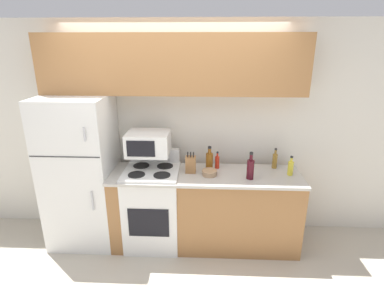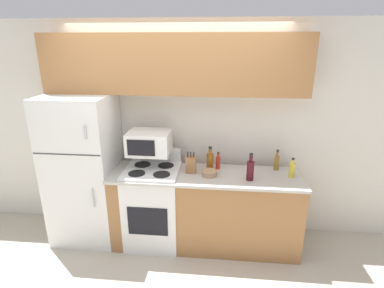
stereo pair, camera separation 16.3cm
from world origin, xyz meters
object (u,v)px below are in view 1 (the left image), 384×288
(stove, at_px, (153,206))
(bottle_hot_sauce, at_px, (217,162))
(knife_block, at_px, (191,164))
(bottle_cooking_spray, at_px, (291,168))
(bottle_whiskey, at_px, (209,161))
(bottle_vinegar, at_px, (275,160))
(microwave, at_px, (148,143))
(bottle_wine_red, at_px, (250,168))
(refrigerator, at_px, (81,172))
(bowl, at_px, (209,172))

(stove, distance_m, bottle_hot_sauce, 0.91)
(knife_block, distance_m, bottle_cooking_spray, 1.09)
(bottle_whiskey, bearing_deg, bottle_vinegar, 6.39)
(microwave, xyz_separation_m, bottle_wine_red, (1.11, -0.20, -0.20))
(bottle_wine_red, relative_size, bottle_cooking_spray, 1.36)
(bottle_cooking_spray, bearing_deg, refrigerator, 178.74)
(refrigerator, bearing_deg, bottle_whiskey, 2.00)
(refrigerator, height_order, bottle_hot_sauce, refrigerator)
(knife_block, height_order, bottle_vinegar, knife_block)
(stove, relative_size, bottle_whiskey, 3.92)
(microwave, xyz_separation_m, knife_block, (0.47, -0.06, -0.22))
(stove, relative_size, knife_block, 4.50)
(knife_block, xyz_separation_m, bottle_hot_sauce, (0.30, 0.13, -0.02))
(refrigerator, bearing_deg, stove, -4.14)
(bowl, height_order, bottle_hot_sauce, bottle_hot_sauce)
(knife_block, bearing_deg, bottle_cooking_spray, -1.18)
(bottle_whiskey, bearing_deg, bottle_hot_sauce, 28.35)
(knife_block, relative_size, bottle_whiskey, 0.87)
(microwave, bearing_deg, bottle_hot_sauce, 5.42)
(bottle_cooking_spray, bearing_deg, bottle_vinegar, 124.85)
(bowl, bearing_deg, bottle_vinegar, 17.76)
(bottle_vinegar, bearing_deg, bowl, -162.24)
(bottle_vinegar, distance_m, bottle_whiskey, 0.76)
(knife_block, height_order, bottle_cooking_spray, knife_block)
(refrigerator, distance_m, bottle_cooking_spray, 2.36)
(refrigerator, height_order, knife_block, refrigerator)
(knife_block, relative_size, bottle_wine_red, 0.81)
(bottle_hot_sauce, relative_size, bottle_cooking_spray, 0.91)
(stove, distance_m, bowl, 0.80)
(microwave, height_order, bottle_vinegar, microwave)
(refrigerator, distance_m, bottle_vinegar, 2.24)
(refrigerator, xyz_separation_m, bowl, (1.48, -0.11, 0.07))
(microwave, distance_m, bottle_hot_sauce, 0.81)
(bowl, distance_m, bottle_wine_red, 0.44)
(bottle_wine_red, bearing_deg, bowl, 171.54)
(refrigerator, distance_m, microwave, 0.87)
(microwave, relative_size, bowl, 2.78)
(refrigerator, bearing_deg, bottle_vinegar, 3.49)
(stove, distance_m, knife_block, 0.68)
(microwave, height_order, bottle_cooking_spray, microwave)
(stove, height_order, bowl, stove)
(bowl, bearing_deg, stove, 176.00)
(bottle_hot_sauce, distance_m, bottle_wine_red, 0.44)
(microwave, distance_m, bottle_whiskey, 0.71)
(refrigerator, relative_size, stove, 1.60)
(bottle_hot_sauce, xyz_separation_m, bottle_wine_red, (0.34, -0.27, 0.04))
(bottle_vinegar, bearing_deg, microwave, -175.67)
(bowl, height_order, bottle_vinegar, bottle_vinegar)
(bottle_vinegar, distance_m, bottle_wine_red, 0.44)
(bottle_hot_sauce, bearing_deg, bottle_vinegar, 3.04)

